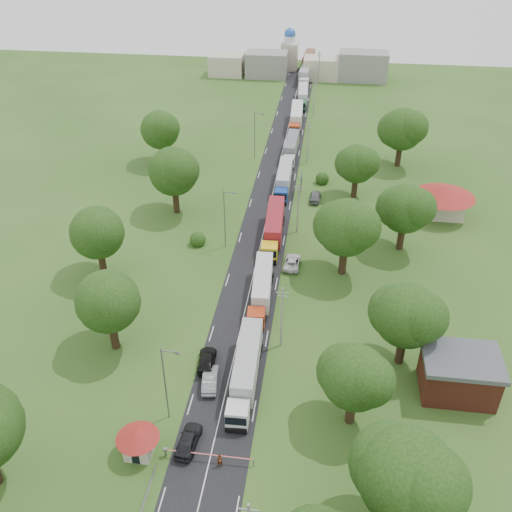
% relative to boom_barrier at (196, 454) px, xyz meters
% --- Properties ---
extents(ground, '(260.00, 260.00, 0.00)m').
position_rel_boom_barrier_xyz_m(ground, '(1.36, 25.00, -0.89)').
color(ground, '#2C4F1A').
rests_on(ground, ground).
extents(road, '(8.00, 200.00, 0.04)m').
position_rel_boom_barrier_xyz_m(road, '(1.36, 45.00, -0.89)').
color(road, black).
rests_on(road, ground).
extents(boom_barrier, '(9.22, 0.35, 1.18)m').
position_rel_boom_barrier_xyz_m(boom_barrier, '(0.00, 0.00, 0.00)').
color(boom_barrier, slate).
rests_on(boom_barrier, ground).
extents(guard_booth, '(4.40, 4.40, 3.45)m').
position_rel_boom_barrier_xyz_m(guard_booth, '(-5.84, -0.00, 1.27)').
color(guard_booth, '#BCB59C').
rests_on(guard_booth, ground).
extents(info_sign, '(0.12, 3.10, 4.10)m').
position_rel_boom_barrier_xyz_m(info_sign, '(6.56, 60.00, 2.11)').
color(info_sign, slate).
rests_on(info_sign, ground).
extents(pole_1, '(1.60, 0.24, 9.00)m').
position_rel_boom_barrier_xyz_m(pole_1, '(6.86, 18.00, 3.79)').
color(pole_1, gray).
rests_on(pole_1, ground).
extents(pole_2, '(1.60, 0.24, 9.00)m').
position_rel_boom_barrier_xyz_m(pole_2, '(6.86, 46.00, 3.79)').
color(pole_2, gray).
rests_on(pole_2, ground).
extents(pole_3, '(1.60, 0.24, 9.00)m').
position_rel_boom_barrier_xyz_m(pole_3, '(6.86, 74.00, 3.79)').
color(pole_3, gray).
rests_on(pole_3, ground).
extents(pole_4, '(1.60, 0.24, 9.00)m').
position_rel_boom_barrier_xyz_m(pole_4, '(6.86, 102.00, 3.79)').
color(pole_4, gray).
rests_on(pole_4, ground).
extents(pole_5, '(1.60, 0.24, 9.00)m').
position_rel_boom_barrier_xyz_m(pole_5, '(6.86, 130.00, 3.79)').
color(pole_5, gray).
rests_on(pole_5, ground).
extents(lamp_0, '(2.03, 0.22, 10.00)m').
position_rel_boom_barrier_xyz_m(lamp_0, '(-3.99, 5.00, 4.66)').
color(lamp_0, slate).
rests_on(lamp_0, ground).
extents(lamp_1, '(2.03, 0.22, 10.00)m').
position_rel_boom_barrier_xyz_m(lamp_1, '(-3.99, 40.00, 4.66)').
color(lamp_1, slate).
rests_on(lamp_1, ground).
extents(lamp_2, '(2.03, 0.22, 10.00)m').
position_rel_boom_barrier_xyz_m(lamp_2, '(-3.99, 75.00, 4.66)').
color(lamp_2, slate).
rests_on(lamp_2, ground).
extents(tree_1, '(9.60, 9.60, 12.05)m').
position_rel_boom_barrier_xyz_m(tree_1, '(19.34, -4.83, 6.96)').
color(tree_1, '#382616').
rests_on(tree_1, ground).
extents(tree_2, '(8.00, 8.00, 10.10)m').
position_rel_boom_barrier_xyz_m(tree_2, '(15.35, 7.14, 5.70)').
color(tree_2, '#382616').
rests_on(tree_2, ground).
extents(tree_3, '(8.80, 8.80, 11.07)m').
position_rel_boom_barrier_xyz_m(tree_3, '(21.35, 17.16, 6.33)').
color(tree_3, '#382616').
rests_on(tree_3, ground).
extents(tree_4, '(9.60, 9.60, 12.05)m').
position_rel_boom_barrier_xyz_m(tree_4, '(14.34, 35.17, 6.96)').
color(tree_4, '#382616').
rests_on(tree_4, ground).
extents(tree_5, '(8.80, 8.80, 11.07)m').
position_rel_boom_barrier_xyz_m(tree_5, '(23.35, 43.16, 6.33)').
color(tree_5, '#382616').
rests_on(tree_5, ground).
extents(tree_6, '(8.00, 8.00, 10.10)m').
position_rel_boom_barrier_xyz_m(tree_6, '(16.35, 60.14, 5.70)').
color(tree_6, '#382616').
rests_on(tree_6, ground).
extents(tree_7, '(9.60, 9.60, 12.05)m').
position_rel_boom_barrier_xyz_m(tree_7, '(25.34, 75.17, 6.96)').
color(tree_7, '#382616').
rests_on(tree_7, ground).
extents(tree_10, '(8.80, 8.80, 11.07)m').
position_rel_boom_barrier_xyz_m(tree_10, '(-13.65, 15.16, 6.33)').
color(tree_10, '#382616').
rests_on(tree_10, ground).
extents(tree_11, '(8.80, 8.80, 11.07)m').
position_rel_boom_barrier_xyz_m(tree_11, '(-20.65, 30.16, 6.33)').
color(tree_11, '#382616').
rests_on(tree_11, ground).
extents(tree_12, '(9.60, 9.60, 12.05)m').
position_rel_boom_barrier_xyz_m(tree_12, '(-14.66, 50.17, 6.96)').
color(tree_12, '#382616').
rests_on(tree_12, ground).
extents(tree_13, '(8.80, 8.80, 11.07)m').
position_rel_boom_barrier_xyz_m(tree_13, '(-22.65, 70.16, 6.33)').
color(tree_13, '#382616').
rests_on(tree_13, ground).
extents(house_brick, '(8.60, 6.60, 5.20)m').
position_rel_boom_barrier_xyz_m(house_brick, '(27.36, 13.00, 1.76)').
color(house_brick, maroon).
rests_on(house_brick, ground).
extents(house_cream, '(10.08, 10.08, 5.80)m').
position_rel_boom_barrier_xyz_m(house_cream, '(31.36, 55.00, 2.75)').
color(house_cream, '#BCB59C').
rests_on(house_cream, ground).
extents(distant_town, '(52.00, 8.00, 8.00)m').
position_rel_boom_barrier_xyz_m(distant_town, '(2.04, 135.00, 2.60)').
color(distant_town, gray).
rests_on(distant_town, ground).
extents(church, '(5.00, 5.00, 12.30)m').
position_rel_boom_barrier_xyz_m(church, '(-2.64, 143.00, 4.50)').
color(church, '#BCB59C').
rests_on(church, ground).
extents(truck_0, '(2.84, 14.60, 4.04)m').
position_rel_boom_barrier_xyz_m(truck_0, '(3.47, 11.15, 1.25)').
color(truck_0, silver).
rests_on(truck_0, ground).
extents(truck_1, '(3.00, 13.74, 3.80)m').
position_rel_boom_barrier_xyz_m(truck_1, '(3.31, 26.95, 1.12)').
color(truck_1, '#B83415').
rests_on(truck_1, ground).
extents(truck_2, '(3.10, 15.13, 4.18)m').
position_rel_boom_barrier_xyz_m(truck_2, '(3.25, 43.34, 1.33)').
color(truck_2, yellow).
rests_on(truck_2, ground).
extents(truck_3, '(2.51, 13.82, 3.83)m').
position_rel_boom_barrier_xyz_m(truck_3, '(3.22, 61.73, 1.14)').
color(truck_3, '#19409B').
rests_on(truck_3, ground).
extents(truck_4, '(2.57, 13.59, 3.76)m').
position_rel_boom_barrier_xyz_m(truck_4, '(3.35, 76.75, 1.10)').
color(truck_4, silver).
rests_on(truck_4, ground).
extents(truck_5, '(3.07, 15.11, 4.18)m').
position_rel_boom_barrier_xyz_m(truck_5, '(3.13, 94.71, 1.32)').
color(truck_5, '#A93B1A').
rests_on(truck_5, ground).
extents(truck_6, '(2.95, 13.98, 3.86)m').
position_rel_boom_barrier_xyz_m(truck_6, '(3.55, 111.38, 1.16)').
color(truck_6, '#246138').
rests_on(truck_6, ground).
extents(truck_7, '(3.39, 15.28, 4.22)m').
position_rel_boom_barrier_xyz_m(truck_7, '(3.10, 130.53, 1.35)').
color(truck_7, silver).
rests_on(truck_7, ground).
extents(truck_8, '(3.42, 15.47, 4.27)m').
position_rel_boom_barrier_xyz_m(truck_8, '(3.11, 145.62, 1.38)').
color(truck_8, brown).
rests_on(truck_8, ground).
extents(car_lane_front, '(2.30, 4.96, 1.65)m').
position_rel_boom_barrier_xyz_m(car_lane_front, '(-1.13, 1.57, -0.07)').
color(car_lane_front, black).
rests_on(car_lane_front, ground).
extents(car_lane_mid, '(2.27, 4.97, 1.58)m').
position_rel_boom_barrier_xyz_m(car_lane_mid, '(-0.62, 10.31, -0.10)').
color(car_lane_mid, gray).
rests_on(car_lane_mid, ground).
extents(car_lane_rear, '(2.53, 5.24, 1.47)m').
position_rel_boom_barrier_xyz_m(car_lane_rear, '(-1.64, 13.39, -0.16)').
color(car_lane_rear, black).
rests_on(car_lane_rear, ground).
extents(car_verge_near, '(2.57, 5.20, 1.42)m').
position_rel_boom_barrier_xyz_m(car_verge_near, '(6.86, 35.86, -0.18)').
color(car_verge_near, silver).
rests_on(car_verge_near, ground).
extents(car_verge_far, '(2.05, 4.75, 1.60)m').
position_rel_boom_barrier_xyz_m(car_verge_far, '(9.36, 57.62, -0.09)').
color(car_verge_far, slate).
rests_on(car_verge_far, ground).
extents(pedestrian_near, '(0.60, 0.41, 1.58)m').
position_rel_boom_barrier_xyz_m(pedestrian_near, '(2.54, -0.45, -0.10)').
color(pedestrian_near, gray).
rests_on(pedestrian_near, ground).
extents(pedestrian_booth, '(0.78, 0.94, 1.74)m').
position_rel_boom_barrier_xyz_m(pedestrian_booth, '(-4.85, -1.00, -0.02)').
color(pedestrian_booth, gray).
rests_on(pedestrian_booth, ground).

